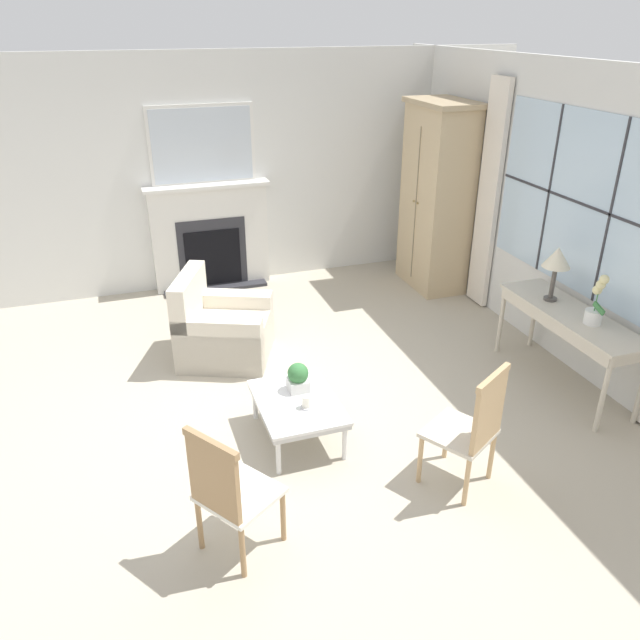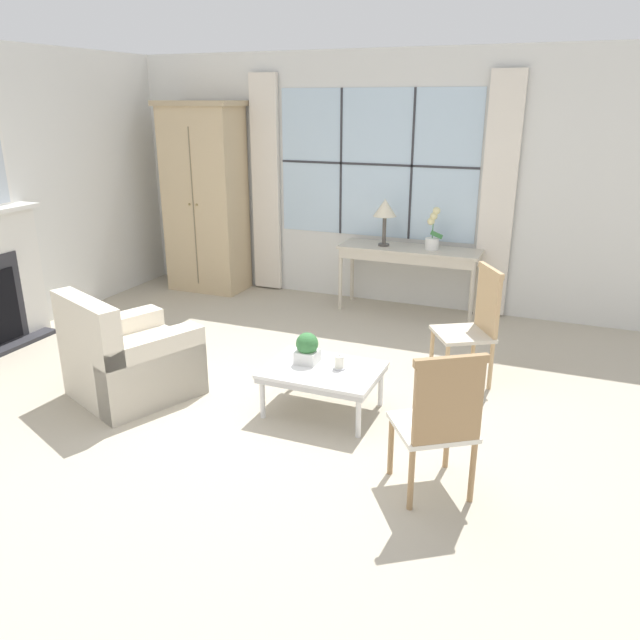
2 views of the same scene
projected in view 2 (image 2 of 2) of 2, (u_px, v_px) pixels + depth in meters
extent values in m
plane|color=#B2A893|center=(255.00, 405.00, 4.92)|extent=(14.00, 14.00, 0.00)
cube|color=silver|center=(376.00, 181.00, 7.09)|extent=(7.20, 0.06, 2.80)
cube|color=silver|center=(376.00, 164.00, 7.00)|extent=(2.31, 0.01, 1.62)
cube|color=#2D2D33|center=(341.00, 163.00, 7.14)|extent=(0.02, 0.02, 1.62)
cube|color=#2D2D33|center=(412.00, 166.00, 6.84)|extent=(0.02, 0.02, 1.62)
cube|color=#2D2D33|center=(376.00, 164.00, 6.99)|extent=(2.31, 0.02, 0.02)
cube|color=silver|center=(266.00, 185.00, 7.55)|extent=(0.35, 0.06, 2.55)
cube|color=silver|center=(498.00, 198.00, 6.56)|extent=(0.35, 0.06, 2.55)
cube|color=silver|center=(3.00, 195.00, 6.06)|extent=(0.06, 7.20, 2.80)
cube|color=tan|center=(206.00, 201.00, 7.63)|extent=(0.92, 0.54, 2.21)
cube|color=tan|center=(200.00, 103.00, 7.25)|extent=(1.00, 0.60, 0.06)
cube|color=#74644C|center=(193.00, 208.00, 7.40)|extent=(0.01, 0.01, 1.86)
sphere|color=#997F4C|center=(189.00, 204.00, 7.40)|extent=(0.03, 0.03, 0.03)
sphere|color=#997F4C|center=(196.00, 205.00, 7.36)|extent=(0.03, 0.03, 0.03)
cube|color=beige|center=(410.00, 249.00, 6.85)|extent=(1.55, 0.48, 0.03)
cube|color=beige|center=(409.00, 255.00, 6.87)|extent=(1.49, 0.46, 0.10)
cylinder|color=beige|center=(340.00, 279.00, 7.06)|extent=(0.04, 0.04, 0.71)
cylinder|color=beige|center=(471.00, 294.00, 6.53)|extent=(0.04, 0.04, 0.71)
cylinder|color=beige|center=(352.00, 271.00, 7.41)|extent=(0.04, 0.04, 0.71)
cylinder|color=beige|center=(477.00, 284.00, 6.88)|extent=(0.04, 0.04, 0.71)
cylinder|color=#4C4742|center=(384.00, 245.00, 6.93)|extent=(0.12, 0.12, 0.02)
cylinder|color=#4C4742|center=(384.00, 230.00, 6.87)|extent=(0.04, 0.04, 0.31)
cone|color=beige|center=(385.00, 208.00, 6.79)|extent=(0.26, 0.26, 0.19)
cylinder|color=white|center=(432.00, 244.00, 6.74)|extent=(0.15, 0.15, 0.12)
cylinder|color=#38753D|center=(433.00, 223.00, 6.67)|extent=(0.01, 0.01, 0.32)
cube|color=#38753D|center=(437.00, 235.00, 6.69)|extent=(0.14, 0.02, 0.09)
sphere|color=beige|center=(431.00, 221.00, 6.68)|extent=(0.08, 0.08, 0.08)
sphere|color=beige|center=(434.00, 216.00, 6.65)|extent=(0.08, 0.08, 0.08)
sphere|color=beige|center=(437.00, 211.00, 6.62)|extent=(0.08, 0.08, 0.08)
cube|color=beige|center=(135.00, 369.00, 5.05)|extent=(1.09, 1.10, 0.44)
cube|color=beige|center=(87.00, 328.00, 4.67)|extent=(0.81, 0.47, 0.45)
cube|color=beige|center=(115.00, 350.00, 5.23)|extent=(0.52, 0.86, 0.58)
cube|color=beige|center=(154.00, 372.00, 4.82)|extent=(0.52, 0.86, 0.58)
cube|color=beige|center=(462.00, 334.00, 5.21)|extent=(0.60, 0.60, 0.03)
cube|color=tan|center=(488.00, 302.00, 5.14)|extent=(0.24, 0.37, 0.51)
cube|color=tan|center=(491.00, 270.00, 5.05)|extent=(0.26, 0.39, 0.05)
cylinder|color=tan|center=(447.00, 369.00, 5.08)|extent=(0.04, 0.04, 0.41)
cylinder|color=tan|center=(432.00, 351.00, 5.43)|extent=(0.04, 0.04, 0.41)
cylinder|color=tan|center=(491.00, 366.00, 5.13)|extent=(0.04, 0.04, 0.41)
cylinder|color=tan|center=(473.00, 349.00, 5.48)|extent=(0.04, 0.04, 0.41)
cube|color=white|center=(432.00, 427.00, 3.74)|extent=(0.61, 0.61, 0.03)
cube|color=#9E7A51|center=(448.00, 404.00, 3.47)|extent=(0.36, 0.26, 0.48)
cube|color=#9E7A51|center=(451.00, 361.00, 3.39)|extent=(0.38, 0.27, 0.05)
cylinder|color=#9E7A51|center=(391.00, 446.00, 3.96)|extent=(0.04, 0.04, 0.40)
cylinder|color=#9E7A51|center=(447.00, 439.00, 4.03)|extent=(0.04, 0.04, 0.40)
cylinder|color=#9E7A51|center=(411.00, 479.00, 3.60)|extent=(0.04, 0.04, 0.40)
cylinder|color=#9E7A51|center=(472.00, 472.00, 3.68)|extent=(0.04, 0.04, 0.40)
cube|color=silver|center=(323.00, 370.00, 4.71)|extent=(0.86, 0.63, 0.03)
cube|color=beige|center=(323.00, 374.00, 4.72)|extent=(0.84, 0.62, 0.04)
cylinder|color=silver|center=(262.00, 397.00, 4.67)|extent=(0.04, 0.04, 0.34)
cylinder|color=silver|center=(358.00, 416.00, 4.40)|extent=(0.04, 0.04, 0.34)
cylinder|color=silver|center=(292.00, 370.00, 5.14)|extent=(0.04, 0.04, 0.34)
cylinder|color=silver|center=(381.00, 386.00, 4.86)|extent=(0.04, 0.04, 0.34)
cube|color=white|center=(307.00, 357.00, 4.79)|extent=(0.16, 0.16, 0.10)
sphere|color=#38753D|center=(307.00, 344.00, 4.75)|extent=(0.17, 0.17, 0.17)
cylinder|color=silver|center=(339.00, 368.00, 4.69)|extent=(0.10, 0.10, 0.01)
cylinder|color=white|center=(339.00, 362.00, 4.68)|extent=(0.07, 0.07, 0.09)
cylinder|color=black|center=(339.00, 355.00, 4.66)|extent=(0.00, 0.00, 0.01)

